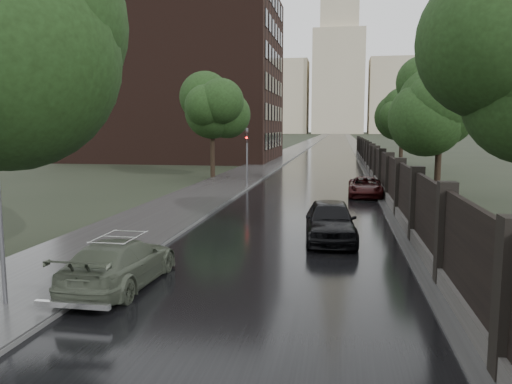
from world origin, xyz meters
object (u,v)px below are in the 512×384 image
(tree_right_c, at_px, (402,117))
(tree_left_far, at_px, (212,112))
(traffic_light, at_px, (247,152))
(car_right_far, at_px, (365,187))
(volga_sedan, at_px, (120,263))
(tree_right_b, at_px, (440,111))
(car_right_near, at_px, (330,221))

(tree_right_c, bearing_deg, tree_left_far, -147.17)
(tree_right_c, height_order, traffic_light, tree_right_c)
(traffic_light, relative_size, car_right_far, 0.95)
(tree_left_far, xyz_separation_m, volga_sedan, (4.40, -26.48, -4.62))
(tree_right_c, bearing_deg, tree_right_b, -90.00)
(tree_right_c, height_order, volga_sedan, tree_right_c)
(tree_right_b, relative_size, traffic_light, 1.75)
(traffic_light, height_order, car_right_far, traffic_light)
(tree_left_far, xyz_separation_m, car_right_far, (11.40, -8.47, -4.66))
(tree_left_far, height_order, traffic_light, tree_left_far)
(tree_left_far, distance_m, tree_right_c, 18.45)
(tree_right_c, xyz_separation_m, car_right_far, (-4.10, -18.47, -4.37))
(volga_sedan, bearing_deg, car_right_near, -129.40)
(car_right_near, bearing_deg, volga_sedan, -134.34)
(tree_right_b, height_order, tree_right_c, same)
(car_right_near, bearing_deg, car_right_far, 77.45)
(volga_sedan, height_order, car_right_near, car_right_near)
(volga_sedan, distance_m, car_right_far, 19.33)
(tree_right_c, height_order, car_right_far, tree_right_c)
(traffic_light, bearing_deg, volga_sedan, -88.13)
(tree_left_far, bearing_deg, traffic_light, -53.53)
(tree_right_b, distance_m, car_right_far, 6.01)
(traffic_light, height_order, car_right_near, traffic_light)
(traffic_light, relative_size, volga_sedan, 0.93)
(traffic_light, relative_size, car_right_near, 0.92)
(tree_right_c, relative_size, volga_sedan, 1.63)
(tree_left_far, height_order, tree_right_b, tree_left_far)
(traffic_light, xyz_separation_m, car_right_far, (7.70, -3.46, -1.81))
(car_right_near, bearing_deg, tree_left_far, 111.28)
(tree_left_far, bearing_deg, tree_right_b, -27.30)
(volga_sedan, xyz_separation_m, car_right_far, (7.00, 18.01, -0.04))
(volga_sedan, relative_size, car_right_far, 1.03)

